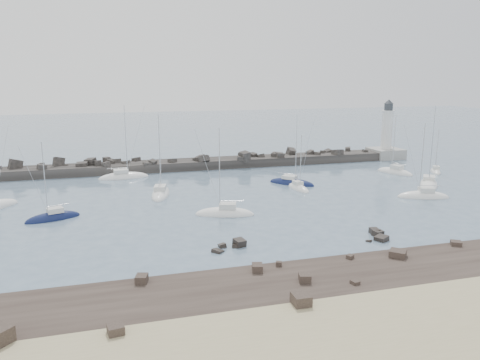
% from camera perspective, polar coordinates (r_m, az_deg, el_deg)
% --- Properties ---
extents(ground, '(400.00, 400.00, 0.00)m').
position_cam_1_polar(ground, '(64.24, 0.02, -4.92)').
color(ground, slate).
rests_on(ground, ground).
extents(sand_strip, '(140.00, 14.00, 1.00)m').
position_cam_1_polar(sand_strip, '(37.15, 14.45, -19.25)').
color(sand_strip, tan).
rests_on(sand_strip, ground).
extents(rock_shelf, '(140.00, 12.00, 2.03)m').
position_cam_1_polar(rock_shelf, '(44.84, 7.78, -13.06)').
color(rock_shelf, '#2D231F').
rests_on(rock_shelf, ground).
extents(rock_cluster_near, '(4.42, 2.72, 1.35)m').
position_cam_1_polar(rock_cluster_near, '(54.46, -0.74, -8.01)').
color(rock_cluster_near, black).
rests_on(rock_cluster_near, ground).
extents(rock_cluster_far, '(3.80, 3.99, 1.23)m').
position_cam_1_polar(rock_cluster_far, '(60.11, 16.47, -6.58)').
color(rock_cluster_far, black).
rests_on(rock_cluster_far, ground).
extents(breakwater, '(115.00, 6.97, 5.17)m').
position_cam_1_polar(breakwater, '(99.17, -10.35, 1.35)').
color(breakwater, '#2A2725').
rests_on(breakwater, ground).
extents(lighthouse, '(7.00, 7.00, 14.60)m').
position_cam_1_polar(lighthouse, '(117.13, 17.36, 4.07)').
color(lighthouse, gray).
rests_on(lighthouse, ground).
extents(sailboat_2, '(7.68, 4.60, 11.77)m').
position_cam_1_polar(sailboat_2, '(69.55, -21.83, -4.35)').
color(sailboat_2, '#101943').
rests_on(sailboat_2, ground).
extents(sailboat_3, '(4.79, 9.46, 14.34)m').
position_cam_1_polar(sailboat_3, '(78.52, -9.65, -1.73)').
color(sailboat_3, white).
rests_on(sailboat_3, ground).
extents(sailboat_4, '(9.72, 3.60, 15.01)m').
position_cam_1_polar(sailboat_4, '(92.96, -14.00, 0.31)').
color(sailboat_4, white).
rests_on(sailboat_4, ground).
extents(sailboat_5, '(8.81, 5.04, 13.43)m').
position_cam_1_polar(sailboat_5, '(66.55, -1.86, -4.16)').
color(sailboat_5, white).
rests_on(sailboat_5, ground).
extents(sailboat_6, '(2.66, 6.63, 10.36)m').
position_cam_1_polar(sailboat_6, '(82.03, 7.14, -1.03)').
color(sailboat_6, white).
rests_on(sailboat_6, ground).
extents(sailboat_7, '(8.05, 7.92, 13.55)m').
position_cam_1_polar(sailboat_7, '(85.84, 6.31, -0.40)').
color(sailboat_7, '#101943').
rests_on(sailboat_7, ground).
extents(sailboat_8, '(8.58, 5.19, 13.11)m').
position_cam_1_polar(sailboat_8, '(81.44, 21.44, -1.92)').
color(sailboat_8, white).
rests_on(sailboat_8, ground).
extents(sailboat_9, '(5.46, 8.32, 12.82)m').
position_cam_1_polar(sailboat_9, '(99.67, 18.36, 0.86)').
color(sailboat_9, white).
rests_on(sailboat_9, ground).
extents(sailboat_10, '(8.44, 9.62, 15.40)m').
position_cam_1_polar(sailboat_10, '(90.55, 21.99, -0.57)').
color(sailboat_10, white).
rests_on(sailboat_10, ground).
extents(sailboat_11, '(4.53, 6.01, 9.54)m').
position_cam_1_polar(sailboat_11, '(103.52, 22.73, 0.93)').
color(sailboat_11, white).
rests_on(sailboat_11, ground).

